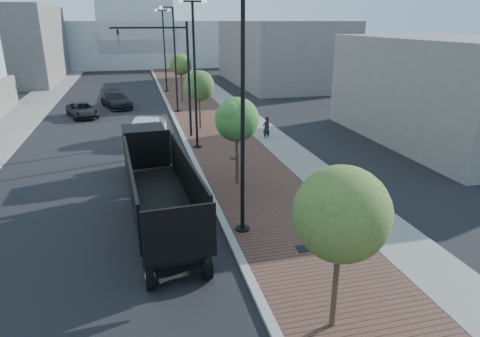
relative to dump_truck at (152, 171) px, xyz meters
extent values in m
cube|color=#4C2D23|center=(6.17, 25.35, -1.21)|extent=(7.00, 140.00, 0.12)
cube|color=slate|center=(8.87, 25.35, -1.21)|extent=(2.40, 140.00, 0.13)
cube|color=gray|center=(2.67, 25.35, -1.20)|extent=(0.30, 140.00, 0.14)
cube|color=slate|center=(-10.33, 25.35, -1.21)|extent=(4.00, 140.00, 0.12)
cube|color=black|center=(-0.19, 3.32, 0.21)|extent=(2.31, 2.39, 2.27)
cube|color=black|center=(-0.27, 4.82, -0.53)|extent=(2.12, 0.55, 1.14)
cube|color=black|center=(-0.10, 1.82, -0.35)|extent=(2.22, 0.82, 0.44)
cube|color=black|center=(0.21, -3.67, -0.35)|extent=(2.54, 8.14, 0.31)
cube|color=black|center=(0.21, -3.67, 0.00)|extent=(2.63, 8.15, 0.10)
cube|color=black|center=(-0.88, -3.73, 0.87)|extent=(0.55, 8.03, 1.75)
cube|color=black|center=(1.30, -3.61, 0.87)|extent=(0.55, 8.03, 1.75)
cube|color=black|center=(0.46, -8.20, 0.87)|extent=(2.19, 0.23, 1.75)
cube|color=black|center=(-0.05, 0.86, 0.87)|extent=(2.19, 0.23, 1.75)
cylinder|color=black|center=(-1.07, 2.67, -0.79)|extent=(0.32, 0.97, 0.96)
cylinder|color=silver|center=(-1.07, 2.67, -0.79)|extent=(0.33, 0.54, 0.52)
cylinder|color=black|center=(0.76, 2.77, -0.79)|extent=(0.32, 0.97, 0.96)
cylinder|color=silver|center=(0.76, 2.77, -0.79)|extent=(0.33, 0.54, 0.52)
cylinder|color=black|center=(-1.16, 4.26, -0.79)|extent=(0.32, 0.97, 0.96)
cylinder|color=silver|center=(-1.16, 4.26, -0.79)|extent=(0.33, 0.54, 0.52)
cylinder|color=black|center=(0.67, 4.37, -0.79)|extent=(0.32, 0.97, 0.96)
cylinder|color=silver|center=(0.67, 4.37, -0.79)|extent=(0.33, 0.54, 0.52)
cylinder|color=black|center=(-0.50, -7.52, -0.79)|extent=(0.32, 0.97, 0.96)
cylinder|color=silver|center=(-0.50, -7.52, -0.79)|extent=(0.33, 0.54, 0.52)
cylinder|color=black|center=(1.33, -7.41, -0.79)|extent=(0.32, 0.97, 0.96)
cylinder|color=silver|center=(1.33, -7.41, -0.79)|extent=(0.33, 0.54, 0.52)
cylinder|color=black|center=(-0.57, -6.32, -0.79)|extent=(0.32, 0.97, 0.96)
cylinder|color=silver|center=(-0.57, -6.32, -0.79)|extent=(0.33, 0.54, 0.52)
cylinder|color=black|center=(1.27, -6.22, -0.79)|extent=(0.32, 0.97, 0.96)
cylinder|color=silver|center=(1.27, -6.22, -0.79)|extent=(0.33, 0.54, 0.52)
cylinder|color=black|center=(-0.89, -0.53, -0.79)|extent=(0.32, 0.97, 0.96)
cylinder|color=silver|center=(-0.89, -0.53, -0.79)|extent=(0.33, 0.54, 0.52)
cylinder|color=black|center=(0.94, -0.43, -0.79)|extent=(0.32, 0.97, 0.96)
cylinder|color=silver|center=(0.94, -0.43, -0.79)|extent=(0.33, 0.54, 0.52)
cylinder|color=black|center=(-0.96, 0.67, -0.79)|extent=(0.32, 0.97, 0.96)
cylinder|color=silver|center=(-0.96, 0.67, -0.79)|extent=(0.33, 0.54, 0.52)
cylinder|color=black|center=(0.88, 0.77, -0.79)|extent=(0.32, 0.97, 0.96)
cylinder|color=silver|center=(0.88, 0.77, -0.79)|extent=(0.33, 0.54, 0.52)
imported|color=white|center=(0.12, 10.12, -0.47)|extent=(3.08, 5.13, 1.60)
imported|color=black|center=(-5.06, 19.45, -0.65)|extent=(3.37, 4.92, 1.25)
imported|color=black|center=(-2.28, 23.26, -0.52)|extent=(3.49, 5.55, 1.50)
imported|color=black|center=(8.39, 8.44, -0.44)|extent=(0.71, 0.60, 1.67)
cylinder|color=black|center=(3.27, -4.65, -1.17)|extent=(0.56, 0.56, 0.20)
cylinder|color=black|center=(3.27, -4.65, 3.35)|extent=(0.16, 0.16, 9.00)
cylinder|color=black|center=(3.27, 7.35, -1.17)|extent=(0.56, 0.56, 0.20)
cylinder|color=black|center=(3.27, 7.35, 3.35)|extent=(0.16, 0.16, 9.00)
cylinder|color=black|center=(3.27, 7.35, 7.85)|extent=(1.40, 0.10, 0.10)
sphere|color=silver|center=(2.57, 7.35, 7.85)|extent=(0.32, 0.32, 0.32)
sphere|color=silver|center=(3.97, 7.35, 7.85)|extent=(0.32, 0.32, 0.32)
cylinder|color=black|center=(3.27, 19.35, -1.17)|extent=(0.56, 0.56, 0.20)
cylinder|color=black|center=(3.27, 19.35, 3.35)|extent=(0.16, 0.16, 9.00)
cylinder|color=black|center=(2.77, 19.35, 7.85)|extent=(1.00, 0.10, 0.10)
sphere|color=silver|center=(2.27, 19.35, 7.78)|extent=(0.32, 0.32, 0.32)
cylinder|color=black|center=(3.27, 31.35, -1.17)|extent=(0.56, 0.56, 0.20)
cylinder|color=black|center=(3.27, 31.35, 3.35)|extent=(0.16, 0.16, 9.00)
cylinder|color=black|center=(3.27, 31.35, 7.85)|extent=(1.40, 0.10, 0.10)
sphere|color=silver|center=(2.57, 31.35, 7.85)|extent=(0.32, 0.32, 0.32)
sphere|color=silver|center=(3.97, 31.35, 7.85)|extent=(0.32, 0.32, 0.32)
cylinder|color=black|center=(3.27, 10.35, 2.73)|extent=(0.18, 0.18, 8.00)
cylinder|color=black|center=(0.77, 10.35, 6.33)|extent=(5.00, 0.12, 0.12)
imported|color=black|center=(-1.23, 10.35, 5.73)|extent=(0.16, 0.20, 1.00)
cylinder|color=#382619|center=(4.27, -10.65, 0.36)|extent=(0.16, 0.16, 3.26)
sphere|color=#435D20|center=(4.27, -10.65, 2.22)|extent=(2.47, 2.47, 2.47)
sphere|color=#435D20|center=(4.67, -10.35, 1.99)|extent=(1.73, 1.73, 1.73)
sphere|color=#435D20|center=(3.97, -10.95, 2.55)|extent=(1.48, 1.48, 1.48)
cylinder|color=#382619|center=(4.27, 0.35, 0.35)|extent=(0.16, 0.16, 3.24)
sphere|color=#2E6522|center=(4.27, 0.35, 2.20)|extent=(2.18, 2.18, 2.18)
sphere|color=#2E6522|center=(4.67, 0.65, 1.97)|extent=(1.53, 1.53, 1.53)
sphere|color=#2E6522|center=(3.97, 0.05, 2.52)|extent=(1.31, 1.31, 1.31)
cylinder|color=#382619|center=(4.27, 12.35, 0.32)|extent=(0.16, 0.16, 3.18)
sphere|color=#34571D|center=(4.27, 12.35, 2.14)|extent=(2.31, 2.31, 2.31)
sphere|color=#34571D|center=(4.67, 12.65, 1.91)|extent=(1.61, 1.61, 1.61)
sphere|color=#34571D|center=(3.97, 12.05, 2.46)|extent=(1.38, 1.38, 1.38)
cylinder|color=#382619|center=(4.27, 24.35, 0.53)|extent=(0.16, 0.16, 3.60)
sphere|color=#36551D|center=(4.27, 24.35, 2.59)|extent=(2.17, 2.17, 2.17)
sphere|color=#36551D|center=(4.67, 24.65, 2.33)|extent=(1.52, 1.52, 1.52)
sphere|color=#36551D|center=(3.97, 24.05, 2.95)|extent=(1.30, 1.30, 1.30)
cube|color=#9CA2A6|center=(0.67, 70.35, 2.73)|extent=(50.00, 28.00, 8.00)
cube|color=#625C58|center=(-17.33, 45.35, 3.73)|extent=(14.00, 20.00, 10.00)
cube|color=#66615C|center=(18.67, 35.35, 2.73)|extent=(12.00, 22.00, 8.00)
cube|color=#67615D|center=(20.67, 5.35, 2.23)|extent=(10.00, 16.00, 7.00)
cube|color=black|center=(5.07, -6.65, -1.14)|extent=(0.50, 0.50, 0.02)
cube|color=black|center=(5.07, 4.35, -1.14)|extent=(0.50, 0.50, 0.02)
camera|label=1|loc=(-0.49, -19.19, 6.76)|focal=31.37mm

